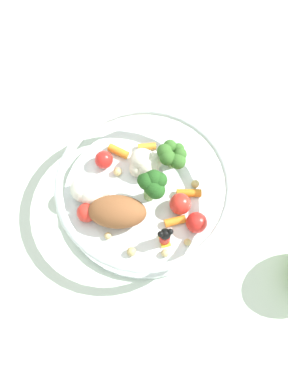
{
  "coord_description": "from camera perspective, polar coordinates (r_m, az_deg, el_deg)",
  "views": [
    {
      "loc": [
        -0.22,
        -0.18,
        0.71
      ],
      "look_at": [
        -0.01,
        -0.01,
        0.03
      ],
      "focal_mm": 53.53,
      "sensor_mm": 36.0,
      "label": 1
    }
  ],
  "objects": [
    {
      "name": "ground_plane",
      "position": [
        0.77,
        -0.33,
        -0.12
      ],
      "size": [
        2.4,
        2.4,
        0.0
      ],
      "primitive_type": "plane",
      "color": "silver"
    },
    {
      "name": "food_container",
      "position": [
        0.74,
        -0.58,
        0.11
      ],
      "size": [
        0.22,
        0.22,
        0.07
      ],
      "color": "white",
      "rests_on": "ground_plane"
    }
  ]
}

